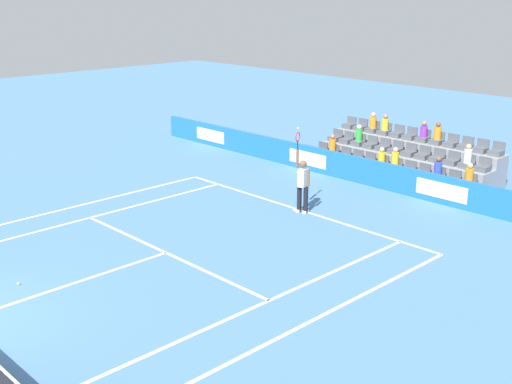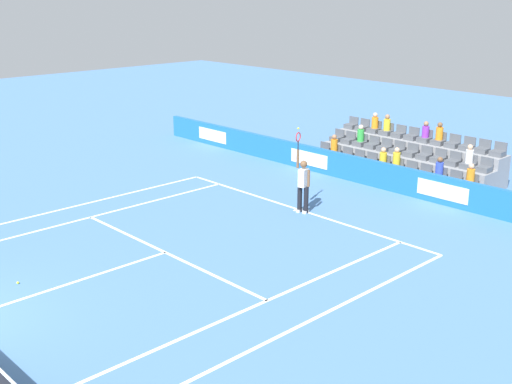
{
  "view_description": "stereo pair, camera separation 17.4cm",
  "coord_description": "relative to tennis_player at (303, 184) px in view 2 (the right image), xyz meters",
  "views": [
    {
      "loc": [
        -14.03,
        3.62,
        7.12
      ],
      "look_at": [
        -0.15,
        -9.79,
        1.1
      ],
      "focal_mm": 45.76,
      "sensor_mm": 36.0,
      "label": 1
    },
    {
      "loc": [
        -14.15,
        3.49,
        7.12
      ],
      "look_at": [
        -0.15,
        -9.79,
        1.1
      ],
      "focal_mm": 45.76,
      "sensor_mm": 36.0,
      "label": 2
    }
  ],
  "objects": [
    {
      "name": "line_doubles_sideline_right",
      "position": [
        -5.18,
        5.84,
        -0.99
      ],
      "size": [
        0.1,
        11.89,
        0.01
      ],
      "primitive_type": "cube",
      "color": "white",
      "rests_on": "ground"
    },
    {
      "name": "sponsor_barrier",
      "position": [
        0.3,
        -4.15,
        -0.49
      ],
      "size": [
        24.59,
        0.22,
        1.0
      ],
      "color": "#1E66AD",
      "rests_on": "ground"
    },
    {
      "name": "loose_tennis_ball",
      "position": [
        1.18,
        9.31,
        -0.96
      ],
      "size": [
        0.07,
        0.07,
        0.07
      ],
      "primitive_type": "sphere",
      "color": "#D1E533",
      "rests_on": "ground"
    },
    {
      "name": "line_singles_sideline_right",
      "position": [
        -3.81,
        5.84,
        -0.99
      ],
      "size": [
        0.1,
        11.89,
        0.01
      ],
      "primitive_type": "cube",
      "color": "white",
      "rests_on": "ground"
    },
    {
      "name": "tennis_player",
      "position": [
        0.0,
        0.0,
        0.0
      ],
      "size": [
        0.54,
        0.41,
        2.85
      ],
      "color": "black",
      "rests_on": "ground"
    },
    {
      "name": "stadium_stand",
      "position": [
        0.3,
        -6.46,
        -0.44
      ],
      "size": [
        7.44,
        2.85,
        2.16
      ],
      "color": "gray",
      "rests_on": "ground"
    },
    {
      "name": "line_singles_sideline_left",
      "position": [
        4.42,
        5.84,
        -0.99
      ],
      "size": [
        0.1,
        11.89,
        0.01
      ],
      "primitive_type": "cube",
      "color": "white",
      "rests_on": "ground"
    },
    {
      "name": "line_doubles_sideline_left",
      "position": [
        5.79,
        5.84,
        -0.99
      ],
      "size": [
        0.1,
        11.89,
        0.01
      ],
      "primitive_type": "cube",
      "color": "white",
      "rests_on": "ground"
    },
    {
      "name": "line_service",
      "position": [
        0.3,
        5.39,
        -0.99
      ],
      "size": [
        8.23,
        0.1,
        0.01
      ],
      "primitive_type": "cube",
      "color": "white",
      "rests_on": "ground"
    },
    {
      "name": "line_baseline",
      "position": [
        0.3,
        -0.1,
        -0.99
      ],
      "size": [
        10.97,
        0.1,
        0.01
      ],
      "primitive_type": "cube",
      "color": "white",
      "rests_on": "ground"
    },
    {
      "name": "line_centre_mark",
      "position": [
        0.3,
        -0.0,
        -0.99
      ],
      "size": [
        0.1,
        0.2,
        0.01
      ],
      "primitive_type": "cube",
      "color": "white",
      "rests_on": "ground"
    },
    {
      "name": "line_centre_service",
      "position": [
        0.3,
        8.59,
        -0.99
      ],
      "size": [
        0.1,
        6.4,
        0.01
      ],
      "primitive_type": "cube",
      "color": "white",
      "rests_on": "ground"
    }
  ]
}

